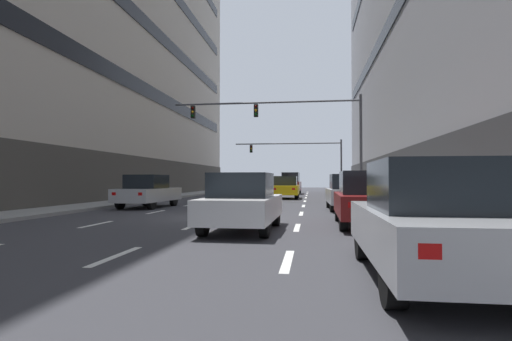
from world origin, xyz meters
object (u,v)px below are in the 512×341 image
(car_driving_0, at_px, (291,183))
(car_parked_0, at_px, (435,221))
(traffic_signal_0, at_px, (292,123))
(car_parked_1, at_px, (368,199))
(taxi_driving_3, at_px, (286,188))
(traffic_signal_1, at_px, (304,154))
(pedestrian_1, at_px, (413,189))
(pedestrian_0, at_px, (363,184))
(car_driving_2, at_px, (148,191))
(car_parked_2, at_px, (348,192))
(car_driving_1, at_px, (243,202))

(car_driving_0, xyz_separation_m, car_parked_0, (3.73, -34.37, -0.23))
(traffic_signal_0, bearing_deg, car_parked_1, -77.92)
(taxi_driving_3, xyz_separation_m, traffic_signal_1, (1.16, 13.22, 3.36))
(traffic_signal_0, distance_m, pedestrian_1, 10.30)
(car_parked_0, xyz_separation_m, pedestrian_0, (1.86, 22.98, 0.31))
(car_driving_2, relative_size, car_parked_2, 1.01)
(car_driving_0, xyz_separation_m, car_driving_2, (-6.30, -20.57, -0.24))
(car_driving_0, distance_m, car_parked_1, 27.84)
(traffic_signal_0, height_order, pedestrian_0, traffic_signal_0)
(traffic_signal_1, height_order, pedestrian_1, traffic_signal_1)
(car_driving_0, bearing_deg, taxi_driving_3, -89.34)
(car_parked_1, height_order, pedestrian_0, pedestrian_0)
(car_parked_0, xyz_separation_m, traffic_signal_0, (-2.95, 20.55, 4.35))
(car_driving_0, distance_m, pedestrian_1, 22.25)
(taxi_driving_3, distance_m, pedestrian_1, 13.05)
(car_driving_1, height_order, car_parked_2, car_parked_2)
(car_driving_0, distance_m, car_parked_2, 21.27)
(car_parked_1, relative_size, traffic_signal_0, 0.36)
(pedestrian_0, relative_size, pedestrian_1, 1.12)
(traffic_signal_1, xyz_separation_m, pedestrian_0, (4.31, -14.69, -3.05))
(taxi_driving_3, height_order, traffic_signal_1, traffic_signal_1)
(pedestrian_0, bearing_deg, car_driving_0, 116.14)
(car_parked_2, distance_m, pedestrian_1, 2.86)
(car_driving_1, distance_m, car_parked_1, 3.98)
(car_driving_0, bearing_deg, pedestrian_1, -72.85)
(car_driving_2, xyz_separation_m, traffic_signal_1, (7.57, 23.88, 3.37))
(car_driving_2, relative_size, car_parked_1, 1.01)
(car_parked_2, height_order, pedestrian_1, pedestrian_1)
(car_driving_1, relative_size, taxi_driving_3, 0.96)
(taxi_driving_3, bearing_deg, pedestrian_1, -60.40)
(taxi_driving_3, relative_size, car_parked_0, 1.00)
(car_driving_2, height_order, taxi_driving_3, taxi_driving_3)
(car_parked_1, bearing_deg, traffic_signal_0, 102.08)
(car_driving_0, height_order, car_driving_2, car_driving_0)
(car_driving_1, bearing_deg, traffic_signal_1, 87.94)
(car_driving_2, bearing_deg, car_driving_0, 72.97)
(taxi_driving_3, bearing_deg, car_driving_2, -121.03)
(car_driving_0, relative_size, taxi_driving_3, 0.99)
(taxi_driving_3, relative_size, pedestrian_0, 2.60)
(car_parked_2, bearing_deg, traffic_signal_1, 95.78)
(car_parked_0, height_order, traffic_signal_1, traffic_signal_1)
(car_driving_2, height_order, car_parked_0, car_parked_0)
(car_driving_2, xyz_separation_m, car_parked_1, (10.02, -7.02, 0.00))
(car_driving_2, xyz_separation_m, traffic_signal_0, (7.08, 6.76, 4.36))
(car_driving_1, xyz_separation_m, car_parked_1, (3.62, 1.65, 0.04))
(pedestrian_0, bearing_deg, pedestrian_1, -84.36)
(car_parked_0, bearing_deg, car_driving_0, 96.19)
(car_parked_1, height_order, traffic_signal_0, traffic_signal_0)
(taxi_driving_3, relative_size, pedestrian_1, 2.92)
(car_driving_0, bearing_deg, car_driving_2, -107.03)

